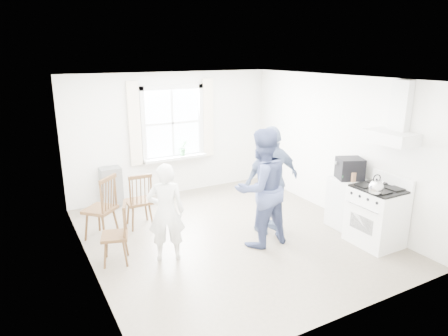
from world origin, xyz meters
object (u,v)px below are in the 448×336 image
gas_stove (376,215)px  windsor_chair_b (140,195)px  person_right (272,180)px  windsor_chair_a (105,201)px  stereo_stack (350,168)px  person_left (166,212)px  windsor_chair_c (121,226)px  person_mid (261,188)px  low_cabinet (347,203)px

gas_stove → windsor_chair_b: bearing=142.7°
gas_stove → person_right: 1.75m
windsor_chair_a → person_right: person_right is taller
stereo_stack → person_left: (-3.15, 0.46, -0.34)m
gas_stove → windsor_chair_a: gas_stove is taller
stereo_stack → windsor_chair_c: stereo_stack is taller
person_mid → person_right: person_mid is taller
windsor_chair_b → person_right: 2.27m
person_right → person_left: bearing=-2.3°
stereo_stack → person_right: bearing=157.9°
gas_stove → windsor_chair_a: size_ratio=1.03×
stereo_stack → windsor_chair_b: (-3.16, 1.69, -0.47)m
windsor_chair_c → person_right: (2.51, -0.19, 0.36)m
gas_stove → windsor_chair_a: 4.37m
gas_stove → person_mid: (-1.63, 0.88, 0.46)m
stereo_stack → person_left: person_left is taller
windsor_chair_c → person_mid: 2.18m
gas_stove → windsor_chair_b: 3.92m
person_left → person_mid: size_ratio=0.79×
gas_stove → stereo_stack: size_ratio=2.15×
windsor_chair_a → person_left: person_left is taller
windsor_chair_b → windsor_chair_c: bearing=-120.9°
windsor_chair_c → person_left: bearing=-21.1°
windsor_chair_a → person_mid: 2.53m
low_cabinet → windsor_chair_a: bearing=157.6°
low_cabinet → windsor_chair_b: windsor_chair_b is taller
windsor_chair_b → person_left: person_left is taller
low_cabinet → stereo_stack: bearing=-144.2°
low_cabinet → windsor_chair_c: 3.85m
low_cabinet → windsor_chair_c: size_ratio=0.98×
windsor_chair_c → windsor_chair_b: bearing=59.1°
windsor_chair_a → person_left: bearing=-60.9°
person_mid → person_right: 0.52m
person_left → windsor_chair_a: bearing=-40.2°
gas_stove → stereo_stack: (0.04, 0.68, 0.60)m
gas_stove → stereo_stack: 0.91m
gas_stove → person_left: person_left is taller
low_cabinet → person_left: person_left is taller
low_cabinet → windsor_chair_a: 4.11m
windsor_chair_c → person_mid: (2.09, -0.49, 0.38)m
person_left → person_right: person_right is taller
low_cabinet → windsor_chair_b: bearing=152.3°
gas_stove → person_left: bearing=159.8°
stereo_stack → person_left: bearing=171.7°
windsor_chair_c → gas_stove: bearing=-20.3°
person_left → person_right: bearing=-157.9°
low_cabinet → person_mid: (-1.69, 0.18, 0.49)m
windsor_chair_a → person_right: 2.76m
windsor_chair_a → windsor_chair_b: size_ratio=1.08×
windsor_chair_a → windsor_chair_b: windsor_chair_a is taller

